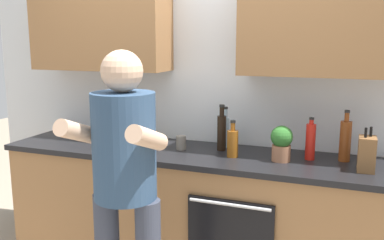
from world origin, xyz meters
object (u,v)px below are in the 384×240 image
at_px(bottle_syrup, 233,143).
at_px(bottle_oil, 143,135).
at_px(bottle_hotsauce, 310,141).
at_px(knife_block, 367,154).
at_px(grocery_bag_bread, 128,133).
at_px(person_standing, 125,176).
at_px(cup_stoneware, 181,143).
at_px(bottle_juice, 101,123).
at_px(bottle_wine, 113,121).
at_px(bottle_water, 225,131).
at_px(bottle_soy, 222,131).
at_px(potted_herb, 282,142).
at_px(bottle_vinegar, 345,140).

relative_size(bottle_syrup, bottle_oil, 0.97).
relative_size(bottle_hotsauce, knife_block, 1.05).
distance_m(bottle_syrup, grocery_bag_bread, 0.87).
bearing_deg(bottle_hotsauce, person_standing, -134.29).
xyz_separation_m(bottle_hotsauce, cup_stoneware, (-0.90, -0.06, -0.08)).
xyz_separation_m(bottle_hotsauce, bottle_juice, (-1.61, 0.00, 0.01)).
bearing_deg(grocery_bag_bread, bottle_wine, 150.94).
bearing_deg(bottle_water, bottle_wine, -178.56).
xyz_separation_m(person_standing, bottle_soy, (0.27, 0.93, 0.07)).
bearing_deg(bottle_syrup, grocery_bag_bread, 173.07).
bearing_deg(person_standing, potted_herb, 48.66).
height_order(bottle_oil, bottle_wine, bottle_wine).
distance_m(bottle_soy, bottle_vinegar, 0.83).
distance_m(bottle_hotsauce, bottle_vinegar, 0.22).
distance_m(person_standing, knife_block, 1.45).
bearing_deg(bottle_juice, person_standing, -51.28).
distance_m(bottle_water, cup_stoneware, 0.34).
bearing_deg(bottle_vinegar, knife_block, -55.01).
height_order(knife_block, grocery_bag_bread, knife_block).
distance_m(bottle_syrup, bottle_water, 0.27).
distance_m(bottle_oil, grocery_bag_bread, 0.26).
bearing_deg(knife_block, potted_herb, 175.84).
distance_m(bottle_vinegar, potted_herb, 0.42).
distance_m(person_standing, bottle_wine, 1.21).
relative_size(bottle_juice, cup_stoneware, 3.07).
xyz_separation_m(bottle_juice, potted_herb, (1.44, -0.10, -0.01)).
height_order(bottle_syrup, bottle_oil, bottle_oil).
bearing_deg(bottle_vinegar, bottle_oil, -171.28).
height_order(bottle_juice, grocery_bag_bread, bottle_juice).
bearing_deg(bottle_wine, bottle_water, 1.44).
height_order(bottle_water, potted_herb, bottle_water).
distance_m(bottle_soy, bottle_juice, 1.00).
bearing_deg(bottle_soy, bottle_vinegar, 1.54).
height_order(bottle_soy, bottle_juice, bottle_soy).
distance_m(person_standing, bottle_water, 1.06).
distance_m(bottle_hotsauce, cup_stoneware, 0.91).
height_order(person_standing, bottle_soy, person_standing).
bearing_deg(bottle_soy, person_standing, -106.00).
relative_size(bottle_oil, bottle_vinegar, 0.77).
relative_size(person_standing, bottle_vinegar, 4.83).
height_order(potted_herb, grocery_bag_bread, potted_herb).
xyz_separation_m(bottle_wine, potted_herb, (1.39, -0.20, -0.01)).
distance_m(bottle_oil, cup_stoneware, 0.28).
bearing_deg(bottle_water, bottle_vinegar, -5.30).
bearing_deg(bottle_wine, person_standing, -56.11).
height_order(bottle_juice, knife_block, bottle_juice).
bearing_deg(bottle_juice, potted_herb, -4.07).
distance_m(bottle_wine, bottle_vinegar, 1.78).
height_order(bottle_hotsauce, bottle_wine, bottle_wine).
xyz_separation_m(bottle_hotsauce, bottle_soy, (-0.62, 0.02, 0.02)).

